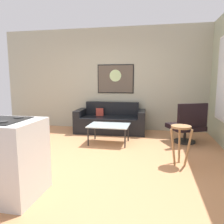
# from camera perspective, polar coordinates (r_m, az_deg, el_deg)

# --- Properties ---
(ground) EXTENTS (6.40, 6.40, 0.04)m
(ground) POSITION_cam_1_polar(r_m,az_deg,el_deg) (4.08, -7.03, -11.77)
(ground) COLOR tan
(back_wall) EXTENTS (6.40, 0.05, 2.80)m
(back_wall) POSITION_cam_1_polar(r_m,az_deg,el_deg) (6.18, -0.11, 8.57)
(back_wall) COLOR #ABA992
(back_wall) RESTS_ON ground
(couch) EXTENTS (1.86, 0.89, 0.78)m
(couch) POSITION_cam_1_polar(r_m,az_deg,el_deg) (5.84, -0.36, -2.56)
(couch) COLOR black
(couch) RESTS_ON ground
(coffee_table) EXTENTS (0.87, 0.63, 0.41)m
(coffee_table) POSITION_cam_1_polar(r_m,az_deg,el_deg) (4.77, -0.81, -3.77)
(coffee_table) COLOR silver
(coffee_table) RESTS_ON ground
(armchair) EXTENTS (0.86, 0.85, 0.90)m
(armchair) POSITION_cam_1_polar(r_m,az_deg,el_deg) (5.02, 19.11, -3.18)
(armchair) COLOR black
(armchair) RESTS_ON ground
(bar_stool) EXTENTS (0.36, 0.36, 0.65)m
(bar_stool) POSITION_cam_1_polar(r_m,az_deg,el_deg) (3.71, 17.52, -5.71)
(bar_stool) COLOR #9F744A
(bar_stool) RESTS_ON ground
(wall_painting) EXTENTS (1.01, 0.03, 0.79)m
(wall_painting) POSITION_cam_1_polar(r_m,az_deg,el_deg) (6.11, 0.91, 8.67)
(wall_painting) COLOR black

